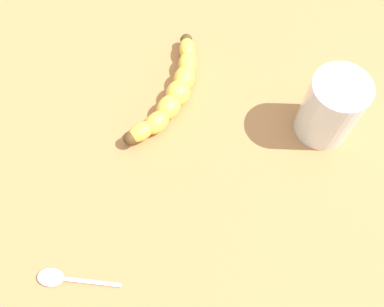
% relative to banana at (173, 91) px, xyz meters
% --- Properties ---
extents(wooden_tabletop, '(1.20, 1.20, 0.03)m').
position_rel_banana_xyz_m(wooden_tabletop, '(-0.03, 0.05, -0.03)').
color(wooden_tabletop, '#B97D48').
rests_on(wooden_tabletop, ground).
extents(banana, '(0.14, 0.19, 0.04)m').
position_rel_banana_xyz_m(banana, '(0.00, 0.00, 0.00)').
color(banana, yellow).
rests_on(banana, wooden_tabletop).
extents(smoothie_glass, '(0.08, 0.08, 0.11)m').
position_rel_banana_xyz_m(smoothie_glass, '(-0.21, 0.10, 0.03)').
color(smoothie_glass, silver).
rests_on(smoothie_glass, wooden_tabletop).
extents(teaspoon, '(0.11, 0.05, 0.01)m').
position_rel_banana_xyz_m(teaspoon, '(0.21, 0.24, -0.01)').
color(teaspoon, silver).
rests_on(teaspoon, wooden_tabletop).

